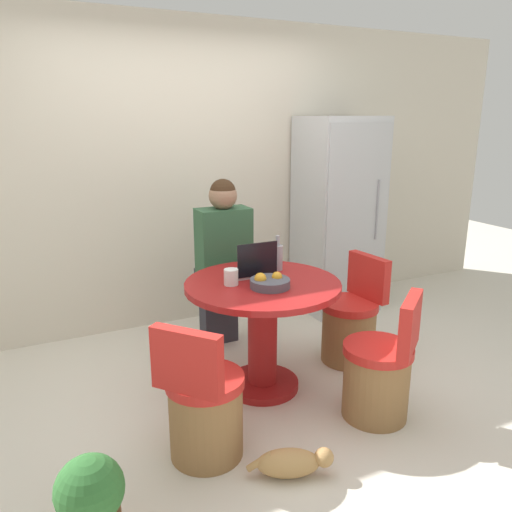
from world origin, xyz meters
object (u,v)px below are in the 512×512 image
cat (292,462)px  potted_plant (91,501)px  chair_right_side (351,325)px  person_seated (222,256)px  fruit_bowl (269,282)px  chair_near_right_corner (379,375)px  chair_near_left_corner (204,410)px  refrigerator (338,216)px  bottle (278,257)px  dining_table (263,317)px  laptop (252,268)px

cat → potted_plant: 1.00m
chair_right_side → person_seated: bearing=-135.9°
fruit_bowl → potted_plant: size_ratio=0.58×
chair_right_side → cat: bearing=-53.7°
chair_right_side → fruit_bowl: size_ratio=3.18×
chair_near_right_corner → potted_plant: (-1.73, -0.25, -0.05)m
person_seated → chair_near_left_corner: bearing=63.7°
refrigerator → bottle: 1.41m
person_seated → fruit_bowl: person_seated is taller
refrigerator → chair_near_left_corner: bearing=-140.7°
dining_table → refrigerator: bearing=39.0°
chair_near_left_corner → fruit_bowl: (0.59, 0.40, 0.51)m
dining_table → cat: bearing=-106.6°
refrigerator → chair_near_left_corner: (-1.92, -1.57, -0.62)m
chair_near_left_corner → potted_plant: chair_near_left_corner is taller
cat → chair_right_side: bearing=64.6°
person_seated → cat: person_seated is taller
refrigerator → bottle: refrigerator is taller
chair_near_right_corner → cat: chair_near_right_corner is taller
dining_table → chair_near_right_corner: size_ratio=1.26×
potted_plant → chair_right_side: bearing=24.9°
chair_near_left_corner → person_seated: 1.46m
dining_table → potted_plant: size_ratio=2.33×
refrigerator → chair_right_side: 1.28m
fruit_bowl → cat: (-0.25, -0.75, -0.71)m
chair_near_right_corner → chair_right_side: (0.29, 0.69, 0.00)m
fruit_bowl → bottle: size_ratio=1.03×
dining_table → chair_right_side: bearing=5.6°
refrigerator → chair_right_side: (-0.54, -0.99, -0.62)m
chair_near_left_corner → laptop: bearing=-82.2°
fruit_bowl → potted_plant: bearing=-148.6°
chair_near_right_corner → fruit_bowl: bearing=-84.0°
potted_plant → cat: bearing=0.4°
person_seated → potted_plant: bearing=51.8°
chair_right_side → bottle: size_ratio=3.28×
chair_near_right_corner → cat: size_ratio=1.87×
dining_table → fruit_bowl: fruit_bowl is taller
chair_near_left_corner → cat: 0.53m
chair_near_right_corner → person_seated: size_ratio=0.59×
chair_near_left_corner → potted_plant: size_ratio=1.84×
chair_right_side → person_seated: 1.11m
dining_table → potted_plant: 1.54m
dining_table → bottle: (0.21, 0.20, 0.34)m
chair_near_right_corner → chair_right_side: size_ratio=1.00×
person_seated → cat: size_ratio=3.15×
refrigerator → dining_table: size_ratio=1.77×
chair_near_right_corner → bottle: 1.03m
fruit_bowl → cat: size_ratio=0.59×
chair_right_side → potted_plant: size_ratio=1.84×
fruit_bowl → chair_near_right_corner: bearing=-45.5°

